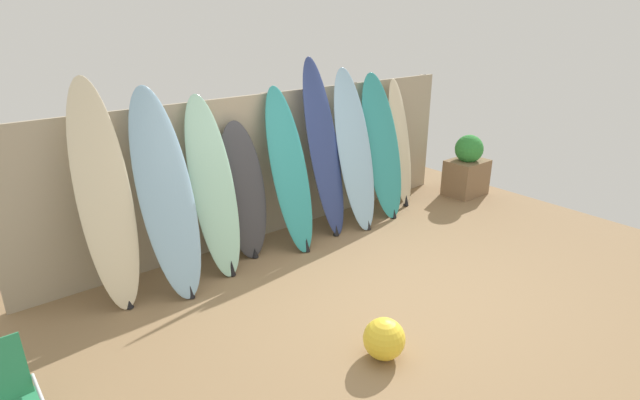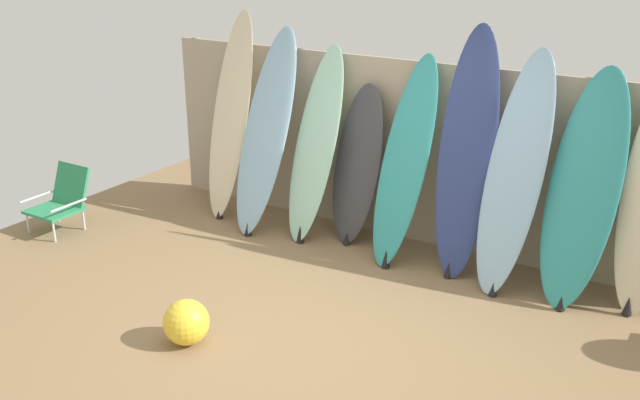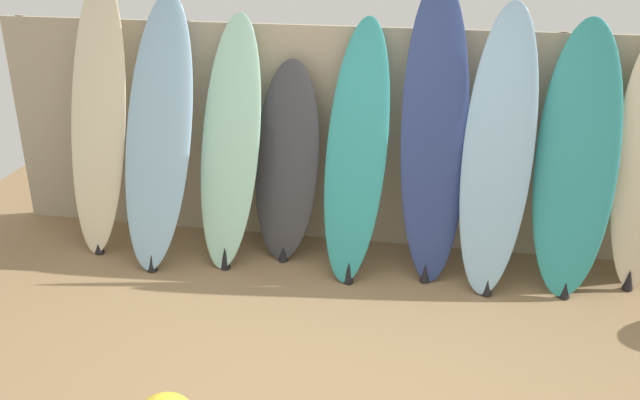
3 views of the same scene
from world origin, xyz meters
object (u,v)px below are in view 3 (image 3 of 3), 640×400
surfboard_skyblue_1 (159,134)px  surfboard_teal_7 (577,161)px  surfboard_seafoam_2 (230,145)px  surfboard_teal_4 (356,153)px  surfboard_navy_5 (435,136)px  surfboard_skyblue_6 (498,152)px  surfboard_charcoal_3 (287,163)px  surfboard_cream_0 (98,118)px

surfboard_skyblue_1 → surfboard_teal_7: (3.13, 0.08, -0.05)m
surfboard_seafoam_2 → surfboard_teal_4: size_ratio=1.00×
surfboard_skyblue_1 → surfboard_navy_5: bearing=2.7°
surfboard_skyblue_1 → surfboard_teal_7: size_ratio=1.05×
surfboard_navy_5 → surfboard_skyblue_6: (0.46, -0.07, -0.08)m
surfboard_skyblue_1 → surfboard_charcoal_3: size_ratio=1.31×
surfboard_skyblue_1 → surfboard_skyblue_6: surfboard_skyblue_1 is taller
surfboard_navy_5 → surfboard_teal_4: bearing=-175.2°
surfboard_cream_0 → surfboard_teal_4: bearing=-1.7°
surfboard_seafoam_2 → surfboard_teal_7: size_ratio=0.98×
surfboard_navy_5 → surfboard_cream_0: bearing=179.7°
surfboard_navy_5 → surfboard_teal_7: 1.03m
surfboard_seafoam_2 → surfboard_teal_7: 2.58m
surfboard_skyblue_1 → surfboard_seafoam_2: (0.55, 0.07, -0.08)m
surfboard_charcoal_3 → surfboard_teal_7: surfboard_teal_7 is taller
surfboard_skyblue_6 → surfboard_teal_7: (0.56, 0.05, -0.05)m
surfboard_skyblue_1 → surfboard_teal_7: 3.13m
surfboard_seafoam_2 → surfboard_cream_0: bearing=178.1°
surfboard_teal_7 → surfboard_charcoal_3: bearing=177.6°
surfboard_teal_4 → surfboard_skyblue_6: surfboard_skyblue_6 is taller
surfboard_cream_0 → surfboard_seafoam_2: bearing=-1.9°
surfboard_teal_4 → surfboard_skyblue_6: size_ratio=0.93×
surfboard_skyblue_1 → surfboard_cream_0: bearing=168.5°
surfboard_seafoam_2 → surfboard_skyblue_6: (2.02, -0.04, 0.08)m
surfboard_teal_4 → surfboard_skyblue_6: 1.04m
surfboard_cream_0 → surfboard_charcoal_3: size_ratio=1.39×
surfboard_cream_0 → surfboard_charcoal_3: 1.55m
surfboard_navy_5 → surfboard_seafoam_2: bearing=-179.1°
surfboard_skyblue_1 → surfboard_navy_5: surfboard_navy_5 is taller
surfboard_seafoam_2 → surfboard_charcoal_3: (0.42, 0.10, -0.16)m
surfboard_cream_0 → surfboard_seafoam_2: surfboard_cream_0 is taller
surfboard_cream_0 → surfboard_skyblue_1: size_ratio=1.06×
surfboard_seafoam_2 → surfboard_teal_4: bearing=-1.4°
surfboard_teal_7 → surfboard_seafoam_2: bearing=-179.9°
surfboard_navy_5 → surfboard_skyblue_6: 0.47m
surfboard_charcoal_3 → surfboard_navy_5: bearing=-3.7°
surfboard_charcoal_3 → surfboard_teal_4: bearing=-12.2°
surfboard_seafoam_2 → surfboard_charcoal_3: surfboard_seafoam_2 is taller
surfboard_navy_5 → surfboard_charcoal_3: bearing=176.3°
surfboard_skyblue_1 → surfboard_teal_4: (1.54, 0.05, -0.08)m
surfboard_cream_0 → surfboard_skyblue_6: (3.12, -0.08, -0.06)m
surfboard_teal_4 → surfboard_navy_5: bearing=4.8°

